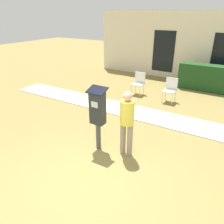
% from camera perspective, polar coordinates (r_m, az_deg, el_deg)
% --- Properties ---
extents(ground_plane, '(40.00, 40.00, 0.00)m').
position_cam_1_polar(ground_plane, '(4.66, -6.58, -17.53)').
color(ground_plane, olive).
extents(sidewalk, '(12.00, 1.10, 0.02)m').
position_cam_1_polar(sidewalk, '(7.27, 10.44, -1.04)').
color(sidewalk, '#B7B2A8').
rests_on(sidewalk, ground).
extents(building_facade, '(10.00, 0.26, 3.20)m').
position_cam_1_polar(building_facade, '(11.43, 20.53, 15.56)').
color(building_facade, beige).
rests_on(building_facade, ground).
extents(parking_meter, '(0.44, 0.31, 1.59)m').
position_cam_1_polar(parking_meter, '(5.09, -3.78, 0.26)').
color(parking_meter, '#4C4C4C').
rests_on(parking_meter, ground).
extents(person_standing, '(0.32, 0.32, 1.58)m').
position_cam_1_polar(person_standing, '(4.90, 3.92, -1.90)').
color(person_standing, gray).
rests_on(person_standing, ground).
extents(outdoor_chair_left, '(0.44, 0.44, 0.90)m').
position_cam_1_polar(outdoor_chair_left, '(9.06, 7.02, 7.89)').
color(outdoor_chair_left, white).
rests_on(outdoor_chair_left, ground).
extents(outdoor_chair_middle, '(0.44, 0.44, 0.90)m').
position_cam_1_polar(outdoor_chair_middle, '(8.49, 15.01, 6.07)').
color(outdoor_chair_middle, white).
rests_on(outdoor_chair_middle, ground).
extents(hedge_row, '(3.00, 0.60, 1.10)m').
position_cam_1_polar(hedge_row, '(10.25, 25.38, 7.80)').
color(hedge_row, '#1E471E').
rests_on(hedge_row, ground).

